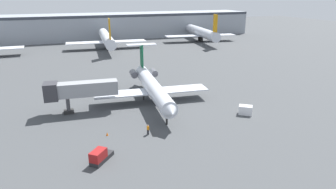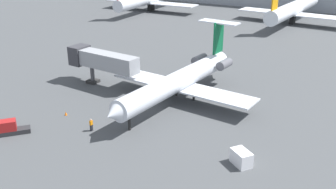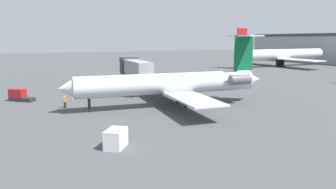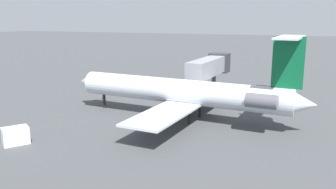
% 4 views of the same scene
% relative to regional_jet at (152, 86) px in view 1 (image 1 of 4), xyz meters
% --- Properties ---
extents(ground_plane, '(400.00, 400.00, 0.10)m').
position_rel_regional_jet_xyz_m(ground_plane, '(-0.80, -5.69, -3.45)').
color(ground_plane, '#424447').
extents(regional_jet, '(23.87, 30.76, 10.22)m').
position_rel_regional_jet_xyz_m(regional_jet, '(0.00, 0.00, 0.00)').
color(regional_jet, silver).
rests_on(regional_jet, ground_plane).
extents(jet_bridge, '(13.48, 4.12, 6.11)m').
position_rel_regional_jet_xyz_m(jet_bridge, '(-14.98, -0.54, 1.00)').
color(jet_bridge, gray).
rests_on(jet_bridge, ground_plane).
extents(ground_crew_marshaller, '(0.27, 0.40, 1.69)m').
position_rel_regional_jet_xyz_m(ground_crew_marshaller, '(-5.50, -14.53, -2.55)').
color(ground_crew_marshaller, black).
rests_on(ground_crew_marshaller, ground_plane).
extents(baggage_tug_lead, '(3.71, 3.91, 1.90)m').
position_rel_regional_jet_xyz_m(baggage_tug_lead, '(-14.00, -20.21, -2.57)').
color(baggage_tug_lead, '#262628').
rests_on(baggage_tug_lead, ground_plane).
extents(cargo_container_uld, '(2.85, 2.68, 1.69)m').
position_rel_regional_jet_xyz_m(cargo_container_uld, '(14.02, -12.96, -2.56)').
color(cargo_container_uld, silver).
rests_on(cargo_container_uld, ground_plane).
extents(traffic_cone_near, '(0.36, 0.36, 0.55)m').
position_rel_regional_jet_xyz_m(traffic_cone_near, '(-11.69, -12.57, -3.13)').
color(traffic_cone_near, orange).
rests_on(traffic_cone_near, ground_plane).
extents(terminal_building, '(169.32, 21.27, 11.86)m').
position_rel_regional_jet_xyz_m(terminal_building, '(-0.80, 98.66, 2.54)').
color(terminal_building, '#8C939E').
rests_on(terminal_building, ground_plane).
extents(parked_airliner_west_mid, '(32.05, 37.85, 13.33)m').
position_rel_regional_jet_xyz_m(parked_airliner_west_mid, '(2.53, 66.21, 0.86)').
color(parked_airliner_west_mid, silver).
rests_on(parked_airliner_west_mid, ground_plane).
extents(parked_airliner_centre, '(33.49, 39.44, 13.49)m').
position_rel_regional_jet_xyz_m(parked_airliner_centre, '(46.85, 70.05, 0.94)').
color(parked_airliner_centre, silver).
rests_on(parked_airliner_centre, ground_plane).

